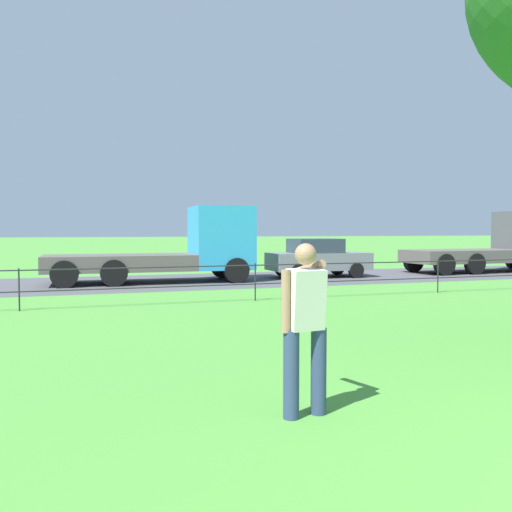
% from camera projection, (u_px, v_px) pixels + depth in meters
% --- Properties ---
extents(street_strip, '(80.00, 6.38, 0.01)m').
position_uv_depth(street_strip, '(203.00, 281.00, 20.25)').
color(street_strip, '#4C4C51').
rests_on(street_strip, ground).
extents(park_fence, '(34.77, 0.04, 1.00)m').
position_uv_depth(park_fence, '(255.00, 275.00, 14.46)').
color(park_fence, '#232328').
rests_on(park_fence, ground).
extents(person_thrower, '(0.51, 0.79, 1.75)m').
position_uv_depth(person_thrower, '(305.00, 323.00, 5.47)').
color(person_thrower, navy).
rests_on(person_thrower, ground).
extents(flatbed_truck_center, '(7.36, 2.61, 2.75)m').
position_uv_depth(flatbed_truck_center, '(181.00, 248.00, 19.80)').
color(flatbed_truck_center, '#2D99D1').
rests_on(flatbed_truck_center, ground).
extents(car_grey_right, '(4.01, 1.83, 1.54)m').
position_uv_depth(car_grey_right, '(318.00, 258.00, 21.68)').
color(car_grey_right, slate).
rests_on(car_grey_right, ground).
extents(flatbed_truck_far_left, '(7.33, 2.50, 2.75)m').
position_uv_depth(flatbed_truck_far_left, '(502.00, 245.00, 24.81)').
color(flatbed_truck_far_left, '#4C4C51').
rests_on(flatbed_truck_far_left, ground).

